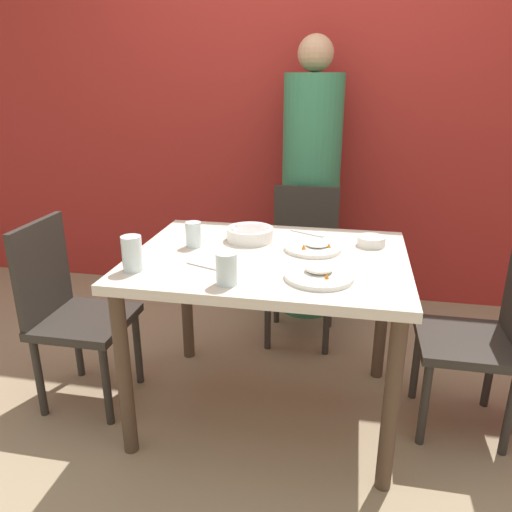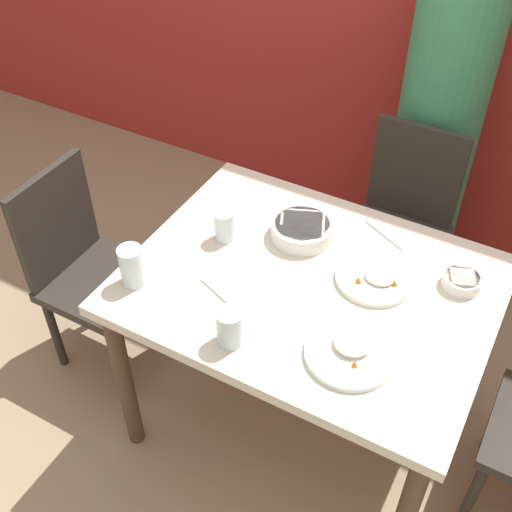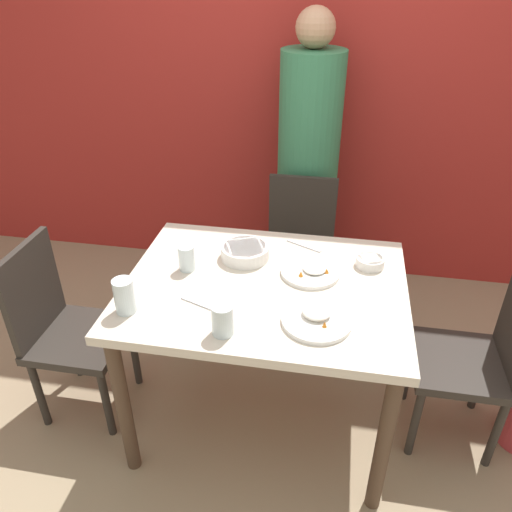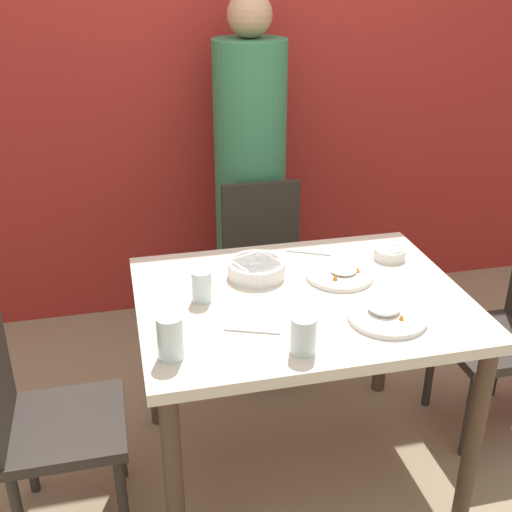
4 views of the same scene
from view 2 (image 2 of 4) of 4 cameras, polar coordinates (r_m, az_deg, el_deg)
name	(u,v)px [view 2 (image 2 of 4)]	position (r m, az deg, el deg)	size (l,w,h in m)	color
ground_plane	(299,418)	(2.64, 3.86, -14.17)	(10.00, 10.00, 0.00)	#998466
dining_table	(308,303)	(2.11, 4.69, -4.16)	(1.15, 0.89, 0.77)	beige
chair_adult_spot	(400,223)	(2.79, 12.70, 2.90)	(0.40, 0.40, 0.88)	#2D2823
chair_empty_left	(87,267)	(2.60, -14.76, -0.99)	(0.40, 0.40, 0.88)	#2D2823
person_adult	(439,120)	(2.89, 15.98, 11.54)	(0.36, 0.36, 1.71)	#387F56
bowl_curry	(302,229)	(2.18, 4.11, 2.38)	(0.21, 0.21, 0.06)	white
plate_rice_adult	(375,278)	(2.07, 10.54, -1.92)	(0.25, 0.25, 0.04)	white
plate_rice_child	(350,351)	(1.85, 8.39, -8.39)	(0.26, 0.26, 0.05)	white
bowl_rice_small	(462,281)	(2.11, 17.83, -2.10)	(0.12, 0.12, 0.04)	white
glass_water_tall	(230,327)	(1.83, -2.36, -6.35)	(0.08, 0.08, 0.12)	silver
glass_water_short	(225,226)	(2.16, -2.82, 2.71)	(0.07, 0.07, 0.11)	silver
glass_water_center	(132,266)	(2.02, -10.97, -0.89)	(0.08, 0.08, 0.14)	silver
fork_steel	(385,234)	(2.25, 11.41, 1.93)	(0.17, 0.10, 0.01)	silver
spoon_steel	(220,294)	(2.00, -3.20, -3.36)	(0.18, 0.08, 0.01)	silver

